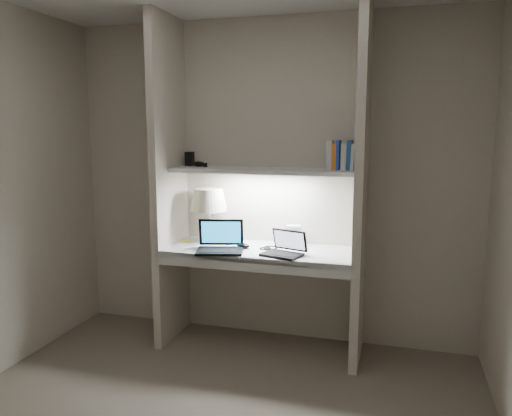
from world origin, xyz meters
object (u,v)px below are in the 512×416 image
(laptop_netbook, at_px, (285,249))
(book_row, at_px, (341,156))
(table_lamp, at_px, (209,206))
(laptop_main, at_px, (220,244))
(speaker, at_px, (294,235))

(laptop_netbook, bearing_deg, book_row, 54.00)
(book_row, bearing_deg, laptop_netbook, -143.09)
(table_lamp, distance_m, laptop_main, 0.39)
(laptop_netbook, distance_m, book_row, 0.79)
(laptop_netbook, xyz_separation_m, book_row, (0.35, 0.26, 0.66))
(table_lamp, distance_m, speaker, 0.70)
(laptop_main, relative_size, laptop_netbook, 1.21)
(table_lamp, xyz_separation_m, speaker, (0.67, 0.08, -0.21))
(speaker, xyz_separation_m, book_row, (0.35, -0.05, 0.62))
(laptop_main, distance_m, speaker, 0.58)
(table_lamp, height_order, laptop_main, table_lamp)
(table_lamp, xyz_separation_m, laptop_main, (0.18, -0.25, -0.24))
(table_lamp, xyz_separation_m, book_row, (1.02, 0.03, 0.41))
(laptop_main, relative_size, speaker, 2.54)
(table_lamp, height_order, book_row, book_row)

